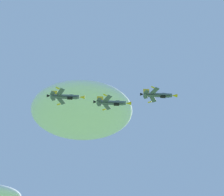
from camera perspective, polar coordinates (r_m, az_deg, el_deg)
cloud_high_distant at (r=292.98m, az=-4.73°, el=-2.13°), size 80.79×64.71×25.28m
fighter_jet_lead at (r=157.31m, az=7.24°, el=0.47°), size 15.96×10.64×4.37m
fighter_jet_left_wing at (r=153.42m, az=-0.00°, el=-0.72°), size 15.96×10.63×4.38m
fighter_jet_right_wing at (r=155.25m, az=-7.23°, el=0.23°), size 15.96×10.64×4.34m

